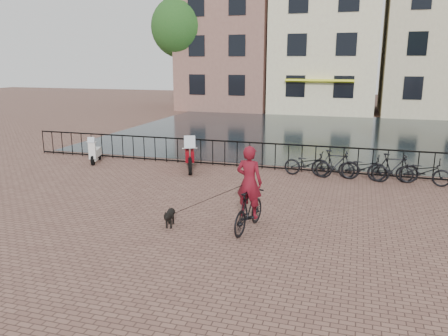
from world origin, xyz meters
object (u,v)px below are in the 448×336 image
(cyclist, at_px, (249,194))
(motorcycle, at_px, (189,150))
(dog, at_px, (170,217))
(scooter, at_px, (95,148))

(cyclist, distance_m, motorcycle, 6.43)
(dog, bearing_deg, cyclist, -4.10)
(cyclist, xyz_separation_m, dog, (-1.95, -0.32, -0.69))
(dog, bearing_deg, motorcycle, 93.22)
(dog, distance_m, motorcycle, 5.89)
(dog, distance_m, scooter, 8.07)
(dog, relative_size, motorcycle, 0.35)
(cyclist, xyz_separation_m, scooter, (-7.72, 5.32, -0.35))
(scooter, bearing_deg, cyclist, -53.26)
(motorcycle, relative_size, scooter, 1.62)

